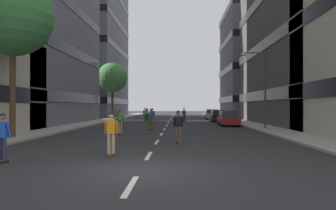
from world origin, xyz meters
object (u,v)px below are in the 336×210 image
Objects in this scene: parked_car_mid at (212,115)px; skater_2 at (2,135)px; parked_car_far at (228,119)px; skater_4 at (145,113)px; skater_3 at (111,131)px; street_tree_mid at (112,78)px; parked_car_near at (218,116)px; skater_7 at (147,119)px; skater_10 at (178,125)px; skater_8 at (184,114)px; skater_9 at (120,120)px; skater_1 at (147,115)px; street_tree_near at (13,16)px; streetlamp_right at (261,81)px; skater_5 at (151,118)px; skater_6 at (153,115)px; skater_0 at (115,115)px.

parked_car_mid is 2.47× the size of skater_2.
skater_4 reaches higher than parked_car_far.
street_tree_mid is at bearing 101.50° from skater_3.
skater_7 reaches higher than parked_car_near.
skater_10 is (-5.12, -15.65, 0.29)m from parked_car_far.
parked_car_far is 2.47× the size of skater_8.
skater_4 and skater_9 have the same top height.
skater_2 is 32.25m from skater_8.
parked_car_mid is 2.47× the size of skater_10.
parked_car_far is at bearing 48.07° from skater_9.
skater_1 and skater_4 have the same top height.
street_tree_near reaches higher than streetlamp_right.
street_tree_mid reaches higher than skater_5.
skater_10 is (2.34, -10.07, -0.03)m from skater_5.
skater_6 is at bearing 133.47° from streetlamp_right.
skater_2 reaches higher than parked_car_mid.
skater_1 is at bearing -99.52° from skater_6.
skater_5 reaches higher than parked_car_near.
skater_9 is 1.00× the size of skater_10.
parked_car_near is at bearing 62.44° from skater_5.
parked_car_near is at bearing 90.00° from parked_car_far.
skater_9 is at bearing 79.94° from skater_2.
street_tree_near is at bearing 115.41° from skater_2.
street_tree_near is (-15.15, -14.02, 6.76)m from parked_car_far.
skater_2 is (3.80, -37.67, -5.38)m from street_tree_mid.
skater_0 is 4.53m from skater_6.
parked_car_near is 24.90m from skater_10.
skater_5 and skater_9 have the same top height.
skater_9 is at bearing -77.26° from street_tree_mid.
skater_5 is at bearing -143.22° from parked_car_far.
skater_10 is (-0.76, -25.12, 0.00)m from skater_8.
streetlamp_right reaches higher than skater_10.
parked_car_far is at bearing -90.00° from parked_car_mid.
skater_3 is (0.73, -22.71, -0.03)m from skater_1.
parked_car_mid is at bearing 71.40° from skater_5.
parked_car_far is 12.49m from skater_0.
parked_car_mid is (0.00, 7.87, 0.00)m from parked_car_near.
skater_7 is at bearing -72.79° from street_tree_mid.
parked_car_mid is 2.47× the size of skater_0.
skater_2 and skater_7 have the same top height.
skater_1 is (3.59, -0.34, 0.00)m from skater_0.
skater_0 is at bearing 174.53° from skater_1.
skater_2 is 27.15m from skater_6.
skater_6 is (-8.17, -3.77, 0.29)m from parked_car_near.
skater_6 is at bearing -155.22° from parked_car_near.
streetlamp_right is 9.84m from skater_5.
parked_car_far is 6.87m from streetlamp_right.
skater_4 and skater_10 have the same top height.
skater_7 is (2.19, -19.74, 0.00)m from skater_4.
streetlamp_right is 17.81m from skater_3.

